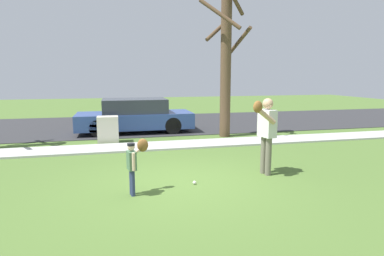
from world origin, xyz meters
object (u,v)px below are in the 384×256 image
Objects in this scene: person_child at (135,159)px; utility_cabinet at (108,130)px; person_adult at (266,128)px; street_tree_near at (226,60)px; baseball at (194,183)px; parked_wagon_blue at (135,116)px.

person_child is 1.16× the size of utility_cabinet.
person_adult is 0.33× the size of street_tree_near.
person_child is at bearing -83.61° from utility_cabinet.
person_child is at bearing -124.70° from street_tree_near.
person_adult is 2.04m from baseball.
person_adult is at bearing -1.02° from person_child.
parked_wagon_blue reaches higher than utility_cabinet.
street_tree_near is at bearing 152.24° from parked_wagon_blue.
person_child is 1.42m from baseball.
street_tree_near is (2.42, 5.01, 2.79)m from baseball.
person_adult is 6.89m from parked_wagon_blue.
baseball is 0.01× the size of street_tree_near.
person_child is 0.20× the size of street_tree_near.
person_child is at bearing -167.56° from baseball.
parked_wagon_blue is at bearing 61.20° from utility_cabinet.
utility_cabinet is (-0.57, 5.10, -0.24)m from person_child.
utility_cabinet reaches higher than baseball.
parked_wagon_blue is (-2.52, 6.40, -0.41)m from person_adult.
person_child is 6.98m from parked_wagon_blue.
parked_wagon_blue reaches higher than person_child.
street_tree_near is at bearing 64.19° from baseball.
person_adult is 1.94× the size of utility_cabinet.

